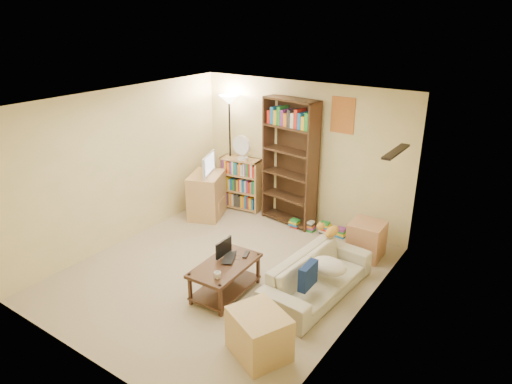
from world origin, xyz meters
TOP-DOWN VIEW (x-y plane):
  - room at (0.00, 0.01)m, footprint 4.50×4.54m
  - sofa at (1.37, 0.29)m, footprint 1.93×0.97m
  - navy_pillow at (1.44, -0.11)m, footprint 0.12×0.35m
  - cream_blanket at (1.51, 0.33)m, footprint 0.49×0.35m
  - tabby_cat at (1.19, 1.01)m, footprint 0.42×0.17m
  - coffee_table at (0.35, -0.40)m, footprint 0.61×1.04m
  - laptop at (0.36, -0.23)m, footprint 0.54×0.51m
  - laptop_screen at (0.21, -0.24)m, footprint 0.03×0.34m
  - mug at (0.49, -0.72)m, footprint 0.14×0.14m
  - tv_remote at (0.45, -0.05)m, footprint 0.11×0.19m
  - tv_stand at (-1.50, 1.41)m, footprint 0.80×0.91m
  - television at (-1.50, 1.41)m, footprint 0.72×0.56m
  - tall_bookshelf at (-0.12, 2.05)m, footprint 1.04×0.47m
  - short_bookshelf at (-1.18, 2.05)m, footprint 0.82×0.41m
  - desk_fan at (-1.12, 2.00)m, footprint 0.36×0.20m
  - floor_lamp at (-1.43, 2.05)m, footprint 0.37×0.37m
  - side_table at (1.52, 1.64)m, footprint 0.51×0.51m
  - end_cabinet at (1.38, -1.11)m, footprint 0.80×0.74m
  - book_stacks at (0.54, 1.95)m, footprint 1.01×0.26m

SIDE VIEW (x-z plane):
  - book_stacks at x=0.54m, z-range -0.02..0.20m
  - end_cabinet at x=1.38m, z-range 0.00..0.53m
  - sofa at x=1.37m, z-range 0.00..0.53m
  - side_table at x=1.52m, z-range 0.00..0.57m
  - coffee_table at x=0.35m, z-range 0.07..0.52m
  - tv_stand at x=-1.50m, z-range 0.00..0.82m
  - cream_blanket at x=1.51m, z-range 0.35..0.56m
  - tv_remote at x=0.45m, z-range 0.45..0.48m
  - laptop at x=0.36m, z-range 0.45..0.48m
  - mug at x=0.49m, z-range 0.45..0.54m
  - short_bookshelf at x=-1.18m, z-range 0.00..1.01m
  - navy_pillow at x=1.44m, z-range 0.35..0.67m
  - laptop_screen at x=0.21m, z-range 0.48..0.70m
  - tabby_cat at x=1.19m, z-range 0.53..0.68m
  - television at x=-1.50m, z-range 0.82..1.20m
  - tall_bookshelf at x=-0.12m, z-range 0.06..2.29m
  - desk_fan at x=-1.12m, z-range 1.01..1.47m
  - room at x=0.00m, z-range 0.36..2.88m
  - floor_lamp at x=-1.43m, z-range 0.64..2.80m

